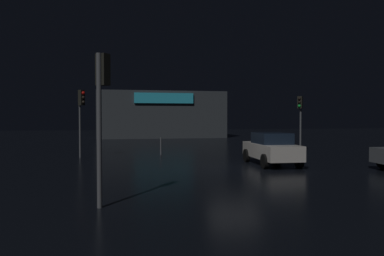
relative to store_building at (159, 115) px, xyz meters
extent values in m
plane|color=black|center=(-0.32, -31.61, -2.82)|extent=(120.00, 120.00, 0.00)
cube|color=#33383D|center=(0.00, 0.01, 0.00)|extent=(15.41, 8.93, 5.63)
cube|color=#33CCF2|center=(0.00, -4.60, 1.91)|extent=(6.91, 0.24, 1.20)
cylinder|color=#595B60|center=(7.00, -24.15, -0.84)|extent=(0.13, 0.13, 3.95)
cube|color=black|center=(6.89, -24.26, 0.71)|extent=(0.41, 0.41, 0.85)
sphere|color=black|center=(6.78, -24.38, 0.96)|extent=(0.20, 0.20, 0.20)
sphere|color=black|center=(6.78, -24.38, 0.71)|extent=(0.20, 0.20, 0.20)
sphere|color=#19D13F|center=(6.78, -24.38, 0.45)|extent=(0.20, 0.20, 0.20)
cylinder|color=#595B60|center=(-6.38, -38.29, -0.72)|extent=(0.14, 0.14, 4.20)
cube|color=black|center=(-6.27, -38.18, 0.95)|extent=(0.41, 0.41, 0.86)
sphere|color=red|center=(-6.16, -38.06, 1.21)|extent=(0.20, 0.20, 0.20)
sphere|color=black|center=(-6.16, -38.06, 0.95)|extent=(0.20, 0.20, 0.20)
sphere|color=black|center=(-6.16, -38.06, 0.69)|extent=(0.20, 0.20, 0.20)
cylinder|color=#595B60|center=(-7.93, -24.51, -0.75)|extent=(0.11, 0.11, 4.15)
cube|color=black|center=(-7.81, -24.62, 0.86)|extent=(0.41, 0.41, 0.93)
sphere|color=red|center=(-7.70, -24.73, 1.14)|extent=(0.20, 0.20, 0.20)
sphere|color=black|center=(-7.70, -24.73, 0.86)|extent=(0.20, 0.20, 0.20)
sphere|color=black|center=(-7.70, -24.73, 0.58)|extent=(0.20, 0.20, 0.20)
cube|color=silver|center=(2.11, -30.31, -2.09)|extent=(1.96, 4.49, 0.75)
cube|color=black|center=(2.11, -30.37, -1.43)|extent=(1.68, 2.17, 0.57)
cylinder|color=black|center=(2.92, -31.80, -2.46)|extent=(0.25, 0.73, 0.72)
cylinder|color=black|center=(1.16, -31.72, -2.46)|extent=(0.25, 0.73, 0.72)
cylinder|color=black|center=(3.06, -28.89, -2.46)|extent=(0.25, 0.73, 0.72)
cylinder|color=black|center=(1.30, -28.81, -2.46)|extent=(0.25, 0.73, 0.72)
cylinder|color=black|center=(6.80, -32.85, -2.47)|extent=(0.71, 0.27, 0.69)
cylinder|color=#595B60|center=(-2.85, -23.80, -2.24)|extent=(0.09, 0.09, 1.15)
camera|label=1|loc=(-6.07, -48.99, -0.36)|focal=35.96mm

